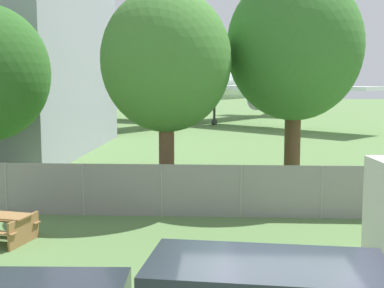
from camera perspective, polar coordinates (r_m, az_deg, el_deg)
name	(u,v)px	position (r m, az deg, el deg)	size (l,w,h in m)	color
perimeter_fence	(241,191)	(17.15, 5.24, -5.05)	(56.07, 0.07, 1.70)	gray
airplane	(185,81)	(52.54, -0.72, 6.73)	(34.43, 41.32, 12.66)	white
tree_left_of_cabin	(294,47)	(20.65, 10.88, 10.15)	(5.08, 5.08, 8.44)	brown
tree_far_right	(166,61)	(18.67, -2.78, 8.82)	(4.52, 4.52, 7.54)	brown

